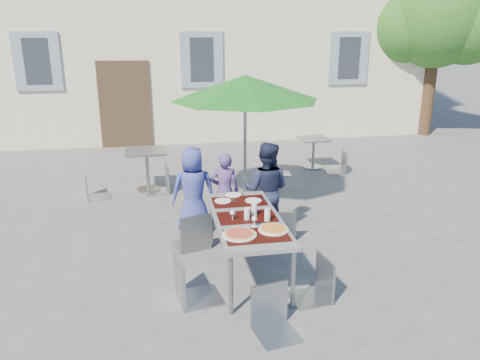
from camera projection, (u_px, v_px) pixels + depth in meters
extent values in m
plane|color=#4E4E51|center=(268.00, 282.00, 5.66)|extent=(90.00, 90.00, 0.00)
cube|color=beige|center=(188.00, 12.00, 15.38)|extent=(13.00, 8.00, 7.00)
cube|color=#3C2B1C|center=(125.00, 105.00, 11.99)|extent=(1.30, 0.06, 2.20)
cube|color=gray|center=(37.00, 61.00, 11.32)|extent=(1.10, 0.06, 1.40)
cube|color=#262B33|center=(37.00, 61.00, 11.30)|extent=(0.60, 0.04, 1.10)
cube|color=gray|center=(202.00, 60.00, 11.99)|extent=(1.10, 0.06, 1.40)
cube|color=#262B33|center=(202.00, 60.00, 11.97)|extent=(0.60, 0.04, 1.10)
cube|color=gray|center=(349.00, 58.00, 12.67)|extent=(1.10, 0.06, 1.40)
cube|color=#262B33|center=(349.00, 58.00, 12.65)|extent=(0.60, 0.04, 1.10)
cylinder|color=#3F2B1B|center=(429.00, 86.00, 13.36)|extent=(0.36, 0.36, 2.80)
sphere|color=#1C5316|center=(437.00, 16.00, 12.78)|extent=(2.80, 2.80, 2.80)
sphere|color=#1C5316|center=(404.00, 27.00, 13.02)|extent=(2.00, 2.00, 2.00)
sphere|color=#1C5316|center=(469.00, 23.00, 12.59)|extent=(2.20, 2.20, 2.20)
cube|color=#4F5055|center=(247.00, 219.00, 5.67)|extent=(0.80, 1.85, 0.05)
cylinder|color=gray|center=(231.00, 285.00, 4.92)|extent=(0.05, 0.05, 0.70)
cylinder|color=gray|center=(293.00, 279.00, 5.03)|extent=(0.05, 0.05, 0.70)
cylinder|color=gray|center=(211.00, 222.00, 6.54)|extent=(0.05, 0.05, 0.70)
cylinder|color=gray|center=(259.00, 219.00, 6.66)|extent=(0.05, 0.05, 0.70)
cube|color=black|center=(257.00, 235.00, 5.15)|extent=(0.70, 0.42, 0.01)
cube|color=black|center=(247.00, 217.00, 5.66)|extent=(0.70, 0.42, 0.01)
cube|color=black|center=(239.00, 201.00, 6.18)|extent=(0.70, 0.42, 0.01)
cylinder|color=white|center=(239.00, 235.00, 5.15)|extent=(0.38, 0.38, 0.01)
cylinder|color=tan|center=(239.00, 234.00, 5.14)|extent=(0.34, 0.34, 0.01)
cylinder|color=maroon|center=(239.00, 233.00, 5.14)|extent=(0.30, 0.30, 0.01)
cylinder|color=white|center=(273.00, 230.00, 5.28)|extent=(0.35, 0.35, 0.01)
cylinder|color=tan|center=(273.00, 229.00, 5.28)|extent=(0.31, 0.31, 0.01)
cylinder|color=#A43F0B|center=(273.00, 228.00, 5.27)|extent=(0.27, 0.27, 0.01)
cylinder|color=silver|center=(247.00, 214.00, 5.57)|extent=(0.07, 0.07, 0.15)
cylinder|color=silver|center=(254.00, 210.00, 5.69)|extent=(0.07, 0.07, 0.15)
cylinder|color=silver|center=(267.00, 215.00, 5.53)|extent=(0.07, 0.07, 0.15)
cylinder|color=silver|center=(232.00, 220.00, 5.56)|extent=(0.06, 0.06, 0.00)
cylinder|color=silver|center=(232.00, 217.00, 5.55)|extent=(0.01, 0.01, 0.08)
sphere|color=silver|center=(232.00, 213.00, 5.53)|extent=(0.06, 0.06, 0.06)
cylinder|color=silver|center=(254.00, 226.00, 5.39)|extent=(0.06, 0.06, 0.00)
cylinder|color=silver|center=(254.00, 223.00, 5.38)|extent=(0.01, 0.01, 0.08)
sphere|color=silver|center=(254.00, 219.00, 5.36)|extent=(0.06, 0.06, 0.06)
cylinder|color=white|center=(223.00, 201.00, 6.18)|extent=(0.22, 0.22, 0.01)
cube|color=#999BA0|center=(233.00, 200.00, 6.20)|extent=(0.02, 0.18, 0.00)
cylinder|color=white|center=(253.00, 200.00, 6.19)|extent=(0.22, 0.22, 0.01)
cube|color=#999BA0|center=(264.00, 200.00, 6.21)|extent=(0.02, 0.18, 0.00)
cylinder|color=white|center=(233.00, 195.00, 6.41)|extent=(0.22, 0.22, 0.01)
cube|color=#999BA0|center=(243.00, 194.00, 6.43)|extent=(0.02, 0.18, 0.00)
imported|color=#353E93|center=(193.00, 191.00, 6.88)|extent=(0.64, 0.42, 1.32)
imported|color=#533B79|center=(225.00, 192.00, 7.02)|extent=(0.48, 0.35, 1.21)
imported|color=#1B213C|center=(266.00, 190.00, 6.77)|extent=(0.79, 0.63, 1.41)
cube|color=gray|center=(190.00, 214.00, 6.49)|extent=(0.55, 0.55, 0.03)
cube|color=gray|center=(195.00, 201.00, 6.23)|extent=(0.44, 0.16, 0.53)
cylinder|color=gray|center=(198.00, 223.00, 6.81)|extent=(0.02, 0.02, 0.47)
cylinder|color=gray|center=(173.00, 228.00, 6.64)|extent=(0.02, 0.02, 0.47)
cylinder|color=gray|center=(208.00, 233.00, 6.48)|extent=(0.02, 0.02, 0.47)
cylinder|color=gray|center=(182.00, 238.00, 6.32)|extent=(0.02, 0.02, 0.47)
cube|color=gray|center=(235.00, 208.00, 6.92)|extent=(0.43, 0.43, 0.03)
cube|color=gray|center=(235.00, 198.00, 6.69)|extent=(0.37, 0.08, 0.45)
cylinder|color=gray|center=(245.00, 217.00, 7.14)|extent=(0.02, 0.02, 0.39)
cylinder|color=gray|center=(224.00, 217.00, 7.13)|extent=(0.02, 0.02, 0.39)
cylinder|color=gray|center=(246.00, 225.00, 6.84)|extent=(0.02, 0.02, 0.39)
cylinder|color=gray|center=(224.00, 225.00, 6.83)|extent=(0.02, 0.02, 0.39)
cube|color=gray|center=(281.00, 210.00, 6.80)|extent=(0.43, 0.43, 0.03)
cube|color=gray|center=(283.00, 200.00, 6.55)|extent=(0.39, 0.08, 0.46)
cylinder|color=gray|center=(290.00, 219.00, 7.03)|extent=(0.02, 0.02, 0.40)
cylinder|color=gray|center=(268.00, 220.00, 7.01)|extent=(0.02, 0.02, 0.40)
cylinder|color=gray|center=(294.00, 228.00, 6.71)|extent=(0.02, 0.02, 0.40)
cylinder|color=gray|center=(271.00, 228.00, 6.70)|extent=(0.02, 0.02, 0.40)
cube|color=#93979F|center=(199.00, 259.00, 5.17)|extent=(0.53, 0.53, 0.03)
cube|color=#93979F|center=(178.00, 239.00, 5.01)|extent=(0.11, 0.47, 0.55)
cylinder|color=#93979F|center=(221.00, 285.00, 5.13)|extent=(0.02, 0.02, 0.49)
cylinder|color=#93979F|center=(211.00, 268.00, 5.49)|extent=(0.02, 0.02, 0.49)
cylinder|color=#93979F|center=(186.00, 291.00, 5.00)|extent=(0.02, 0.02, 0.49)
cylinder|color=#93979F|center=(178.00, 274.00, 5.36)|extent=(0.02, 0.02, 0.49)
cube|color=gray|center=(310.00, 264.00, 5.18)|extent=(0.47, 0.47, 0.03)
cube|color=gray|center=(327.00, 241.00, 5.16)|extent=(0.09, 0.41, 0.49)
cylinder|color=gray|center=(288.00, 277.00, 5.35)|extent=(0.02, 0.02, 0.43)
cylinder|color=gray|center=(302.00, 292.00, 5.03)|extent=(0.02, 0.02, 0.43)
cylinder|color=gray|center=(316.00, 272.00, 5.46)|extent=(0.02, 0.02, 0.43)
cylinder|color=gray|center=(331.00, 287.00, 5.14)|extent=(0.02, 0.02, 0.43)
cube|color=gray|center=(278.00, 297.00, 4.54)|extent=(0.47, 0.47, 0.03)
cube|color=gray|center=(270.00, 266.00, 4.64)|extent=(0.40, 0.10, 0.48)
cylinder|color=gray|center=(269.00, 331.00, 4.39)|extent=(0.02, 0.02, 0.42)
cylinder|color=gray|center=(301.00, 323.00, 4.51)|extent=(0.02, 0.02, 0.42)
cylinder|color=gray|center=(254.00, 311.00, 4.70)|extent=(0.02, 0.02, 0.42)
cylinder|color=gray|center=(285.00, 304.00, 4.82)|extent=(0.02, 0.02, 0.42)
cylinder|color=#999BA0|center=(245.00, 203.00, 8.14)|extent=(0.50, 0.50, 0.09)
cylinder|color=gray|center=(245.00, 147.00, 7.84)|extent=(0.06, 0.06, 2.08)
cone|color=#17691B|center=(245.00, 88.00, 7.54)|extent=(2.45, 2.45, 0.41)
cylinder|color=#999BA0|center=(149.00, 190.00, 8.90)|extent=(0.44, 0.44, 0.04)
cylinder|color=gray|center=(148.00, 172.00, 8.80)|extent=(0.06, 0.06, 0.75)
cube|color=gray|center=(146.00, 151.00, 8.67)|extent=(0.75, 0.75, 0.04)
cube|color=gray|center=(97.00, 174.00, 8.42)|extent=(0.46, 0.46, 0.03)
cube|color=gray|center=(84.00, 162.00, 8.29)|extent=(0.09, 0.41, 0.48)
cylinder|color=gray|center=(109.00, 188.00, 8.39)|extent=(0.02, 0.02, 0.43)
cylinder|color=gray|center=(107.00, 182.00, 8.70)|extent=(0.02, 0.02, 0.43)
cylinder|color=gray|center=(88.00, 190.00, 8.28)|extent=(0.02, 0.02, 0.43)
cylinder|color=gray|center=(88.00, 184.00, 8.59)|extent=(0.02, 0.02, 0.43)
cube|color=#92999E|center=(155.00, 168.00, 8.68)|extent=(0.49, 0.49, 0.03)
cube|color=#92999E|center=(166.00, 153.00, 8.65)|extent=(0.07, 0.45, 0.53)
cylinder|color=#92999E|center=(145.00, 178.00, 8.88)|extent=(0.02, 0.02, 0.47)
cylinder|color=#92999E|center=(146.00, 184.00, 8.53)|extent=(0.02, 0.02, 0.47)
cylinder|color=#92999E|center=(165.00, 177.00, 8.98)|extent=(0.02, 0.02, 0.47)
cylinder|color=#92999E|center=(167.00, 182.00, 8.63)|extent=(0.02, 0.02, 0.47)
cylinder|color=#999BA0|center=(313.00, 167.00, 10.41)|extent=(0.44, 0.44, 0.04)
cylinder|color=gray|center=(313.00, 154.00, 10.32)|extent=(0.06, 0.06, 0.63)
cube|color=gray|center=(314.00, 139.00, 10.21)|extent=(0.63, 0.63, 0.04)
cube|color=#93979E|center=(282.00, 156.00, 9.82)|extent=(0.41, 0.41, 0.03)
cube|color=#93979E|center=(274.00, 145.00, 9.73)|extent=(0.06, 0.38, 0.45)
cylinder|color=#93979E|center=(291.00, 167.00, 9.74)|extent=(0.02, 0.02, 0.40)
cylinder|color=#93979E|center=(288.00, 163.00, 10.05)|extent=(0.02, 0.02, 0.40)
cylinder|color=#93979E|center=(275.00, 167.00, 9.71)|extent=(0.02, 0.02, 0.40)
cylinder|color=#93979E|center=(273.00, 163.00, 10.02)|extent=(0.02, 0.02, 0.40)
cube|color=gray|center=(336.00, 154.00, 9.94)|extent=(0.44, 0.44, 0.03)
cube|color=gray|center=(345.00, 143.00, 9.87)|extent=(0.08, 0.39, 0.46)
cylinder|color=gray|center=(326.00, 161.00, 10.16)|extent=(0.02, 0.02, 0.41)
cylinder|color=gray|center=(329.00, 165.00, 9.84)|extent=(0.02, 0.02, 0.41)
cylinder|color=gray|center=(341.00, 161.00, 10.17)|extent=(0.02, 0.02, 0.41)
cylinder|color=gray|center=(345.00, 165.00, 9.85)|extent=(0.02, 0.02, 0.41)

